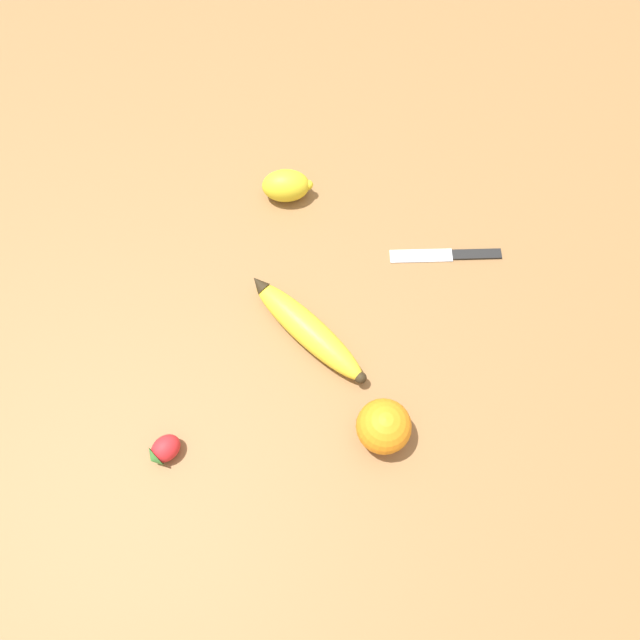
% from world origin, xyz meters
% --- Properties ---
extents(ground_plane, '(3.00, 3.00, 0.00)m').
position_xyz_m(ground_plane, '(0.00, 0.00, 0.00)').
color(ground_plane, olive).
extents(banana, '(0.18, 0.18, 0.04)m').
position_xyz_m(banana, '(-0.01, -0.09, 0.02)').
color(banana, yellow).
rests_on(banana, ground_plane).
extents(orange, '(0.07, 0.07, 0.07)m').
position_xyz_m(orange, '(0.09, -0.23, 0.04)').
color(orange, orange).
rests_on(orange, ground_plane).
extents(strawberry, '(0.05, 0.05, 0.03)m').
position_xyz_m(strawberry, '(-0.20, -0.26, 0.02)').
color(strawberry, red).
rests_on(strawberry, ground_plane).
extents(lemon, '(0.08, 0.05, 0.05)m').
position_xyz_m(lemon, '(-0.05, 0.15, 0.03)').
color(lemon, yellow).
rests_on(lemon, ground_plane).
extents(paring_knife, '(0.17, 0.02, 0.01)m').
position_xyz_m(paring_knife, '(0.20, 0.04, 0.00)').
color(paring_knife, silver).
rests_on(paring_knife, ground_plane).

